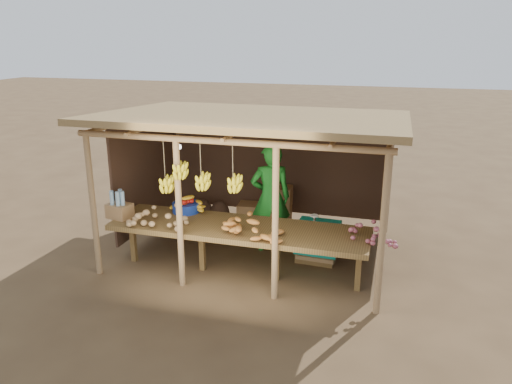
# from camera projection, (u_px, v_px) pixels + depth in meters

# --- Properties ---
(ground) EXTENTS (60.00, 60.00, 0.00)m
(ground) POSITION_uv_depth(u_px,v_px,m) (256.00, 250.00, 8.58)
(ground) COLOR brown
(ground) RESTS_ON ground
(stall_structure) EXTENTS (4.70, 3.50, 2.43)m
(stall_structure) POSITION_uv_depth(u_px,v_px,m) (255.00, 140.00, 8.06)
(stall_structure) COLOR #9D7951
(stall_structure) RESTS_ON ground
(counter) EXTENTS (3.90, 1.05, 0.80)m
(counter) POSITION_uv_depth(u_px,v_px,m) (239.00, 230.00, 7.49)
(counter) COLOR brown
(counter) RESTS_ON ground
(potato_heap) EXTENTS (1.04, 0.80, 0.36)m
(potato_heap) POSITION_uv_depth(u_px,v_px,m) (160.00, 213.00, 7.48)
(potato_heap) COLOR #A78356
(potato_heap) RESTS_ON counter
(sweet_potato_heap) EXTENTS (0.96, 0.62, 0.36)m
(sweet_potato_heap) POSITION_uv_depth(u_px,v_px,m) (251.00, 222.00, 7.14)
(sweet_potato_heap) COLOR #B8722F
(sweet_potato_heap) RESTS_ON counter
(onion_heap) EXTENTS (0.85, 0.67, 0.35)m
(onion_heap) POSITION_uv_depth(u_px,v_px,m) (368.00, 230.00, 6.86)
(onion_heap) COLOR #A24F5D
(onion_heap) RESTS_ON counter
(banana_pile) EXTENTS (0.67, 0.50, 0.35)m
(banana_pile) POSITION_uv_depth(u_px,v_px,m) (187.00, 201.00, 8.06)
(banana_pile) COLOR yellow
(banana_pile) RESTS_ON counter
(tomato_basin) EXTENTS (0.44, 0.44, 0.23)m
(tomato_basin) POSITION_uv_depth(u_px,v_px,m) (186.00, 206.00, 8.06)
(tomato_basin) COLOR navy
(tomato_basin) RESTS_ON counter
(bottle_box) EXTENTS (0.40, 0.35, 0.45)m
(bottle_box) POSITION_uv_depth(u_px,v_px,m) (119.00, 207.00, 7.77)
(bottle_box) COLOR #A17548
(bottle_box) RESTS_ON counter
(vendor) EXTENTS (0.79, 0.66, 1.85)m
(vendor) POSITION_uv_depth(u_px,v_px,m) (271.00, 198.00, 8.37)
(vendor) COLOR #1B7C23
(vendor) RESTS_ON ground
(tarp_crate) EXTENTS (0.72, 0.63, 0.81)m
(tarp_crate) POSITION_uv_depth(u_px,v_px,m) (317.00, 241.00, 8.13)
(tarp_crate) COLOR brown
(tarp_crate) RESTS_ON ground
(carton_stack) EXTENTS (1.09, 0.46, 0.79)m
(carton_stack) POSITION_uv_depth(u_px,v_px,m) (269.00, 209.00, 9.57)
(carton_stack) COLOR #A17548
(carton_stack) RESTS_ON ground
(burlap_sacks) EXTENTS (0.75, 0.39, 0.53)m
(burlap_sacks) POSITION_uv_depth(u_px,v_px,m) (211.00, 211.00, 9.81)
(burlap_sacks) COLOR #462E20
(burlap_sacks) RESTS_ON ground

